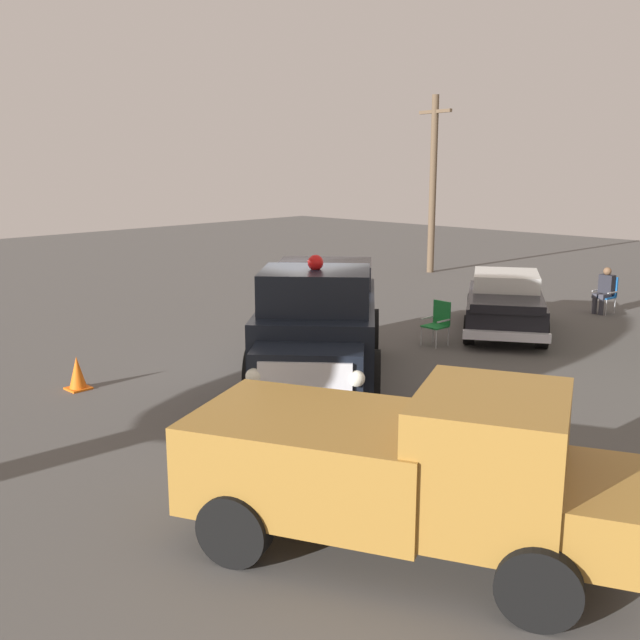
% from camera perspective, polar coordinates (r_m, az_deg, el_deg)
% --- Properties ---
extents(ground_plane, '(60.00, 60.00, 0.00)m').
position_cam_1_polar(ground_plane, '(14.90, -1.55, -4.11)').
color(ground_plane, '#514F4C').
extents(vintage_fire_truck, '(5.47, 5.96, 2.59)m').
position_cam_1_polar(vintage_fire_truck, '(14.04, -0.07, -0.09)').
color(vintage_fire_truck, black).
rests_on(vintage_fire_truck, ground).
extents(classic_hot_rod, '(3.83, 4.69, 1.46)m').
position_cam_1_polar(classic_hot_rod, '(18.76, 14.18, 1.30)').
color(classic_hot_rod, black).
rests_on(classic_hot_rod, ground).
extents(parked_pickup, '(5.12, 3.56, 1.90)m').
position_cam_1_polar(parked_pickup, '(8.11, 6.65, -11.21)').
color(parked_pickup, black).
rests_on(parked_pickup, ground).
extents(lawn_chair_near_truck, '(0.57, 0.56, 1.02)m').
position_cam_1_polar(lawn_chair_near_truck, '(22.10, 21.35, 2.04)').
color(lawn_chair_near_truck, '#B7BABF').
rests_on(lawn_chair_near_truck, ground).
extents(lawn_chair_by_car, '(0.54, 0.53, 1.02)m').
position_cam_1_polar(lawn_chair_by_car, '(17.21, 9.17, 0.01)').
color(lawn_chair_by_car, '#B7BABF').
rests_on(lawn_chair_by_car, ground).
extents(spectator_seated, '(0.45, 0.58, 1.29)m').
position_cam_1_polar(spectator_seated, '(21.98, 21.20, 2.29)').
color(spectator_seated, '#383842').
rests_on(spectator_seated, ground).
extents(utility_pole, '(1.68, 0.53, 6.54)m').
position_cam_1_polar(utility_pole, '(28.22, 8.76, 10.56)').
color(utility_pole, brown).
rests_on(utility_pole, ground).
extents(traffic_cone, '(0.40, 0.40, 0.64)m').
position_cam_1_polar(traffic_cone, '(14.49, -18.31, -3.96)').
color(traffic_cone, orange).
rests_on(traffic_cone, ground).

